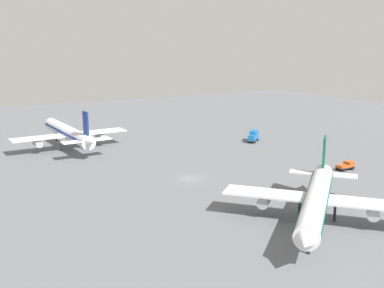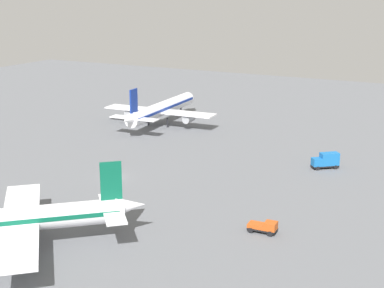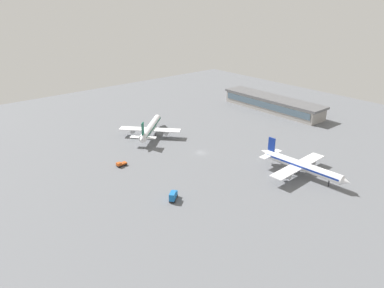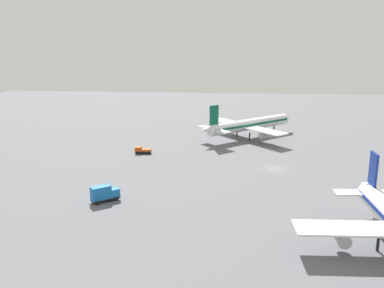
{
  "view_description": "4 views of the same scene",
  "coord_description": "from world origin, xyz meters",
  "views": [
    {
      "loc": [
        87.27,
        -48.0,
        29.3
      ],
      "look_at": [
        -11.33,
        6.8,
        4.91
      ],
      "focal_mm": 44.49,
      "sensor_mm": 36.0,
      "label": 1
    },
    {
      "loc": [
        86.35,
        62.51,
        35.93
      ],
      "look_at": [
        -15.45,
        9.0,
        4.22
      ],
      "focal_mm": 52.54,
      "sensor_mm": 36.0,
      "label": 2
    },
    {
      "loc": [
        -116.95,
        104.24,
        68.04
      ],
      "look_at": [
        -0.97,
        6.29,
        6.24
      ],
      "focal_mm": 34.8,
      "sensor_mm": 36.0,
      "label": 3
    },
    {
      "loc": [
        -103.4,
        10.53,
        31.88
      ],
      "look_at": [
        -0.74,
        20.32,
        6.01
      ],
      "focal_mm": 40.48,
      "sensor_mm": 36.0,
      "label": 4
    }
  ],
  "objects": [
    {
      "name": "airplane_at_gate",
      "position": [
        32.91,
        5.4,
        4.32
      ],
      "size": [
        29.68,
        31.65,
        11.9
      ],
      "rotation": [
        0.0,
        0.0,
        5.45
      ],
      "color": "white",
      "rests_on": "ground"
    },
    {
      "name": "pushback_tractor",
      "position": [
        11.1,
        35.4,
        0.97
      ],
      "size": [
        2.36,
        4.48,
        1.9
      ],
      "rotation": [
        0.0,
        0.0,
        1.61
      ],
      "color": "black",
      "rests_on": "ground"
    },
    {
      "name": "ground",
      "position": [
        0.0,
        0.0,
        0.0
      ],
      "size": [
        288.0,
        288.0,
        0.0
      ],
      "primitive_type": "plane",
      "color": "slate"
    },
    {
      "name": "catering_truck",
      "position": [
        -25.13,
        35.4,
        1.7
      ],
      "size": [
        5.01,
        5.54,
        3.3
      ],
      "rotation": [
        0.0,
        0.0,
        5.4
      ],
      "color": "black",
      "rests_on": "ground"
    },
    {
      "name": "terminal_building",
      "position": [
        21.26,
        -77.94,
        4.27
      ],
      "size": [
        68.62,
        14.87,
        8.39
      ],
      "color": "#9E9993",
      "rests_on": "ground"
    },
    {
      "name": "airplane_taxiing",
      "position": [
        -43.05,
        -14.98,
        4.42
      ],
      "size": [
        39.98,
        32.07,
        12.16
      ],
      "rotation": [
        0.0,
        0.0,
        3.19
      ],
      "color": "white",
      "rests_on": "ground"
    }
  ]
}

